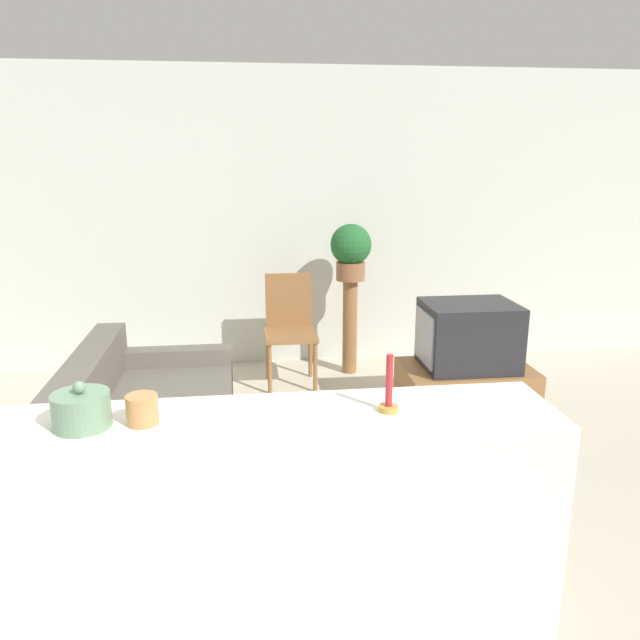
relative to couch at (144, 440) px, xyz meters
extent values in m
plane|color=beige|center=(0.42, -1.21, -0.27)|extent=(14.00, 14.00, 0.00)
cube|color=silver|center=(0.42, 2.22, 1.08)|extent=(9.00, 0.06, 2.70)
cube|color=#605B51|center=(0.04, 0.00, -0.05)|extent=(0.96, 1.98, 0.43)
cube|color=#605B51|center=(-0.34, 0.00, 0.32)|extent=(0.20, 1.98, 0.31)
cube|color=#605B51|center=(0.04, -0.91, 0.01)|extent=(0.96, 0.16, 0.56)
cube|color=#605B51|center=(0.04, 0.91, 0.01)|extent=(0.96, 0.16, 0.56)
cube|color=olive|center=(2.24, 0.59, -0.05)|extent=(0.94, 0.59, 0.43)
cube|color=#232328|center=(2.24, 0.59, 0.41)|extent=(0.65, 0.52, 0.48)
cube|color=#939EB2|center=(1.91, 0.59, 0.41)|extent=(0.02, 0.42, 0.37)
cube|color=olive|center=(1.01, 1.52, 0.19)|extent=(0.44, 0.44, 0.04)
cube|color=olive|center=(1.01, 1.72, 0.44)|extent=(0.40, 0.04, 0.47)
cylinder|color=olive|center=(0.82, 1.33, -0.05)|extent=(0.04, 0.04, 0.43)
cylinder|color=olive|center=(1.20, 1.33, -0.05)|extent=(0.04, 0.04, 0.43)
cylinder|color=olive|center=(0.82, 1.71, -0.05)|extent=(0.04, 0.04, 0.43)
cylinder|color=olive|center=(1.20, 1.71, -0.05)|extent=(0.04, 0.04, 0.43)
cylinder|color=olive|center=(1.57, 1.79, 0.16)|extent=(0.13, 0.13, 0.86)
cylinder|color=#8E5B3D|center=(1.57, 1.79, 0.67)|extent=(0.25, 0.25, 0.16)
sphere|color=#23602D|center=(1.57, 1.79, 0.91)|extent=(0.36, 0.36, 0.36)
cube|color=white|center=(0.42, -1.61, 0.27)|extent=(2.57, 0.44, 1.08)
cylinder|color=gray|center=(0.10, -1.61, 0.87)|extent=(0.19, 0.19, 0.12)
sphere|color=gray|center=(0.10, -1.61, 0.95)|extent=(0.04, 0.04, 0.04)
cylinder|color=#C6844C|center=(0.29, -1.61, 0.86)|extent=(0.10, 0.10, 0.10)
cylinder|color=#B7933D|center=(1.11, -1.61, 0.82)|extent=(0.07, 0.07, 0.02)
cylinder|color=#B7282D|center=(1.11, -1.61, 0.93)|extent=(0.02, 0.02, 0.19)
camera|label=1|loc=(0.63, -3.57, 1.68)|focal=35.00mm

